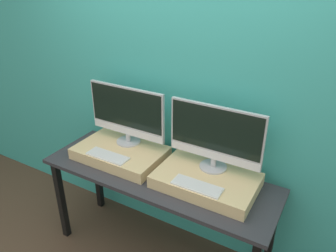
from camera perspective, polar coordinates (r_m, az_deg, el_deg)
The scene contains 8 objects.
wall_back at distance 2.43m, azimuth 2.44°, elevation 5.91°, with size 8.00×0.04×2.60m.
workbench at distance 2.45m, azimuth -1.81°, elevation -10.09°, with size 1.74×0.58×0.79m.
wooden_riser_left at distance 2.58m, azimuth -8.28°, elevation -4.64°, with size 0.68×0.43×0.09m.
monitor_left at distance 2.52m, azimuth -7.20°, elevation 2.20°, with size 0.66×0.19×0.46m.
keyboard_left at distance 2.45m, azimuth -10.47°, elevation -5.14°, with size 0.33×0.12×0.01m.
wooden_riser_right at distance 2.26m, azimuth 6.66°, elevation -9.41°, with size 0.68×0.43×0.09m.
monitor_right at distance 2.19m, azimuth 8.22°, elevation -1.69°, with size 0.66×0.19×0.46m.
keyboard_right at distance 2.12m, azimuth 5.07°, elevation -10.35°, with size 0.33×0.12×0.01m.
Camera 1 is at (1.05, -1.38, 2.15)m, focal length 35.00 mm.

